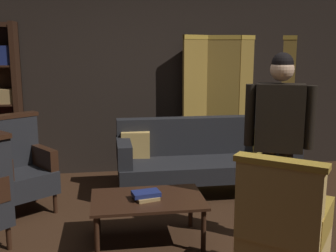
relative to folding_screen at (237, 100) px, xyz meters
The scene contains 10 objects.
ground_plane 2.85m from the folding_screen, 117.69° to the right, with size 10.00×10.00×0.00m, color #331E11.
back_wall 1.31m from the folding_screen, behind, with size 7.20×0.10×2.80m, color black.
folding_screen is the anchor object (origin of this frame).
velvet_couch 1.26m from the folding_screen, 127.13° to the right, with size 2.12×0.78×0.88m.
coffee_table 2.72m from the folding_screen, 124.96° to the right, with size 1.00×0.64×0.42m.
armchair_gilt_accent 3.20m from the folding_screen, 102.05° to the right, with size 0.81×0.81×1.04m.
armchair_wing_right 3.10m from the folding_screen, 155.77° to the right, with size 0.81×0.80×1.04m.
standing_figure 2.38m from the folding_screen, 99.50° to the right, with size 0.55×0.35×1.70m.
book_tan_leather 2.73m from the folding_screen, 125.03° to the right, with size 0.20×0.19×0.03m, color #9E7A47.
book_navy_cloth 2.72m from the folding_screen, 125.03° to the right, with size 0.24×0.15×0.04m, color navy.
Camera 1 is at (-0.62, -3.26, 1.75)m, focal length 43.86 mm.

